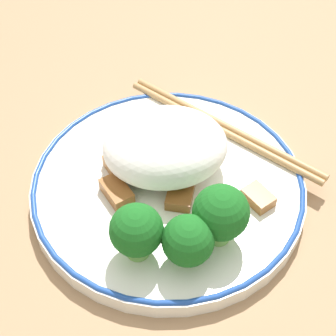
% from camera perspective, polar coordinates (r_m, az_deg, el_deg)
% --- Properties ---
extents(ground_plane, '(3.00, 3.00, 0.00)m').
position_cam_1_polar(ground_plane, '(0.52, 0.00, -2.68)').
color(ground_plane, '#9E7A56').
extents(plate, '(0.25, 0.25, 0.02)m').
position_cam_1_polar(plate, '(0.51, 0.00, -1.96)').
color(plate, white).
rests_on(plate, ground_plane).
extents(rice_mound, '(0.11, 0.09, 0.05)m').
position_cam_1_polar(rice_mound, '(0.50, 0.04, 2.23)').
color(rice_mound, white).
rests_on(rice_mound, plate).
extents(broccoli_back_left, '(0.04, 0.04, 0.05)m').
position_cam_1_polar(broccoli_back_left, '(0.44, -3.22, -6.42)').
color(broccoli_back_left, '#72AD4C').
rests_on(broccoli_back_left, plate).
extents(broccoli_back_center, '(0.04, 0.04, 0.05)m').
position_cam_1_polar(broccoli_back_center, '(0.44, 2.04, -7.42)').
color(broccoli_back_center, '#72AD4C').
rests_on(broccoli_back_center, plate).
extents(broccoli_back_right, '(0.05, 0.05, 0.06)m').
position_cam_1_polar(broccoli_back_right, '(0.45, 5.38, -4.64)').
color(broccoli_back_right, '#72AD4C').
rests_on(broccoli_back_right, plate).
extents(meat_near_front, '(0.03, 0.04, 0.01)m').
position_cam_1_polar(meat_near_front, '(0.49, 1.31, -2.44)').
color(meat_near_front, brown).
rests_on(meat_near_front, plate).
extents(meat_near_left, '(0.04, 0.03, 0.01)m').
position_cam_1_polar(meat_near_left, '(0.52, -4.66, 0.63)').
color(meat_near_left, '#995B28').
rests_on(meat_near_left, plate).
extents(meat_near_right, '(0.03, 0.03, 0.01)m').
position_cam_1_polar(meat_near_right, '(0.50, 9.15, -2.98)').
color(meat_near_right, '#995B28').
rests_on(meat_near_right, plate).
extents(meat_near_back, '(0.03, 0.04, 0.01)m').
position_cam_1_polar(meat_near_back, '(0.49, -5.23, -2.42)').
color(meat_near_back, brown).
rests_on(meat_near_back, plate).
extents(chopsticks, '(0.17, 0.17, 0.01)m').
position_cam_1_polar(chopsticks, '(0.55, 5.68, 4.06)').
color(chopsticks, '#AD8451').
rests_on(chopsticks, plate).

